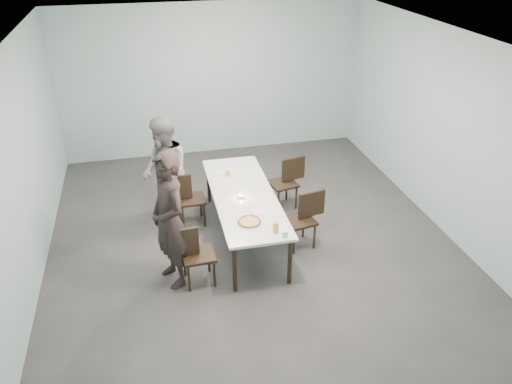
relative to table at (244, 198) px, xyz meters
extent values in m
plane|color=#333335|center=(0.09, -0.13, -0.69)|extent=(7.00, 7.00, 0.00)
cube|color=#98BBBF|center=(0.09, 3.37, 0.81)|extent=(6.00, 0.02, 3.00)
cube|color=#98BBBF|center=(0.09, -3.63, 0.81)|extent=(6.00, 0.02, 3.00)
cube|color=#98BBBF|center=(-2.91, -0.13, 0.81)|extent=(0.02, 7.00, 3.00)
cube|color=#98BBBF|center=(3.09, -0.13, 0.81)|extent=(0.02, 7.00, 3.00)
cube|color=white|center=(0.09, -0.13, 2.31)|extent=(6.00, 7.00, 0.02)
cube|color=white|center=(0.00, 0.00, 0.04)|extent=(0.93, 2.61, 0.04)
cylinder|color=black|center=(-0.38, -1.22, -0.34)|extent=(0.06, 0.06, 0.71)
cylinder|color=black|center=(-0.36, 1.22, -0.34)|extent=(0.06, 0.06, 0.71)
cylinder|color=black|center=(0.36, -1.22, -0.34)|extent=(0.06, 0.06, 0.71)
cylinder|color=black|center=(0.38, 1.22, -0.34)|extent=(0.06, 0.06, 0.71)
cube|color=black|center=(-0.81, -0.91, -0.26)|extent=(0.44, 0.44, 0.04)
cube|color=black|center=(-1.00, -0.92, -0.02)|extent=(0.42, 0.07, 0.40)
cylinder|color=black|center=(-0.97, -1.09, -0.49)|extent=(0.04, 0.04, 0.41)
cylinder|color=black|center=(-0.99, -0.75, -0.49)|extent=(0.04, 0.04, 0.41)
cylinder|color=black|center=(-0.63, -1.07, -0.49)|extent=(0.04, 0.04, 0.41)
cylinder|color=black|center=(-0.65, -0.73, -0.49)|extent=(0.04, 0.04, 0.41)
cube|color=black|center=(-0.73, 0.60, -0.26)|extent=(0.43, 0.43, 0.04)
cube|color=black|center=(-0.92, 0.60, -0.02)|extent=(0.42, 0.06, 0.40)
cylinder|color=black|center=(-0.89, 0.43, -0.49)|extent=(0.04, 0.04, 0.41)
cylinder|color=black|center=(-0.90, 0.77, -0.49)|extent=(0.04, 0.04, 0.41)
cylinder|color=black|center=(-0.55, 0.44, -0.49)|extent=(0.04, 0.04, 0.41)
cylinder|color=black|center=(-0.56, 0.78, -0.49)|extent=(0.04, 0.04, 0.41)
cube|color=black|center=(0.75, -0.40, -0.26)|extent=(0.49, 0.49, 0.04)
cube|color=black|center=(0.94, -0.36, -0.02)|extent=(0.42, 0.12, 0.40)
cylinder|color=black|center=(0.89, -0.20, -0.49)|extent=(0.04, 0.04, 0.41)
cylinder|color=black|center=(0.95, -0.53, -0.49)|extent=(0.04, 0.04, 0.41)
cylinder|color=black|center=(0.55, -0.26, -0.49)|extent=(0.04, 0.04, 0.41)
cylinder|color=black|center=(0.61, -0.60, -0.49)|extent=(0.04, 0.04, 0.41)
cube|color=black|center=(0.83, 0.78, -0.26)|extent=(0.50, 0.50, 0.04)
cube|color=black|center=(1.02, 0.82, -0.02)|extent=(0.42, 0.13, 0.40)
cylinder|color=black|center=(0.96, 0.98, -0.49)|extent=(0.04, 0.04, 0.41)
cylinder|color=black|center=(1.04, 0.65, -0.49)|extent=(0.04, 0.04, 0.41)
cylinder|color=black|center=(0.63, 0.90, -0.49)|extent=(0.04, 0.04, 0.41)
cylinder|color=black|center=(0.70, 0.57, -0.49)|extent=(0.04, 0.04, 0.41)
imported|color=black|center=(-1.14, -0.79, 0.25)|extent=(0.67, 0.80, 1.89)
imported|color=slate|center=(-1.08, 0.78, 0.18)|extent=(0.85, 0.99, 1.75)
cylinder|color=white|center=(-0.09, -0.78, 0.06)|extent=(0.34, 0.34, 0.01)
cylinder|color=#DDB97D|center=(-0.09, -0.78, 0.08)|extent=(0.30, 0.30, 0.01)
torus|color=brown|center=(-0.09, -0.78, 0.08)|extent=(0.32, 0.32, 0.03)
cylinder|color=white|center=(0.08, -0.53, 0.06)|extent=(0.18, 0.18, 0.01)
cylinder|color=gold|center=(0.19, -1.09, 0.13)|extent=(0.08, 0.08, 0.15)
cylinder|color=silver|center=(0.28, -1.21, 0.10)|extent=(0.08, 0.08, 0.09)
cylinder|color=silver|center=(-0.06, -0.09, 0.07)|extent=(0.06, 0.06, 0.03)
cylinder|color=orange|center=(-0.06, -0.09, 0.10)|extent=(0.04, 0.04, 0.01)
cylinder|color=gold|center=(-0.12, 0.66, 0.10)|extent=(0.07, 0.07, 0.08)
cube|color=silver|center=(-0.16, 0.79, 0.06)|extent=(0.30, 0.22, 0.01)
camera|label=1|loc=(-1.31, -6.30, 3.65)|focal=35.00mm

